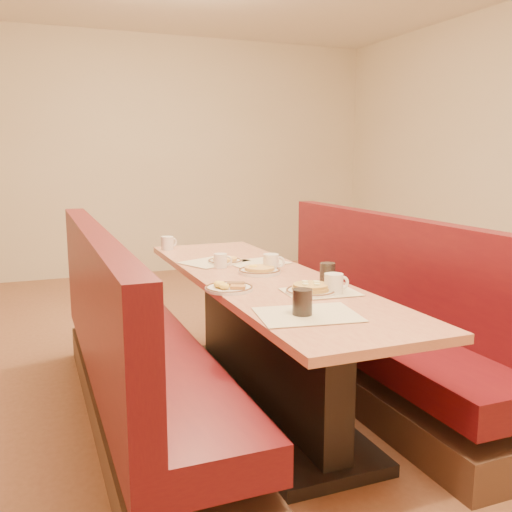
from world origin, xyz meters
name	(u,v)px	position (x,y,z in m)	size (l,w,h in m)	color
ground	(262,403)	(0.00, 0.00, 0.00)	(8.00, 8.00, 0.00)	#9E6647
room_envelope	(263,54)	(0.00, 0.00, 1.93)	(6.04, 8.04, 2.82)	beige
diner_table	(262,341)	(0.00, 0.00, 0.37)	(0.70, 2.50, 0.75)	black
booth_left	(132,361)	(-0.73, 0.00, 0.36)	(0.55, 2.50, 1.05)	#4C3326
booth_right	(372,329)	(0.73, 0.00, 0.36)	(0.55, 2.50, 1.05)	#4C3326
placemat_near_left	(307,314)	(-0.12, -0.79, 0.75)	(0.42, 0.31, 0.00)	beige
placemat_near_right	(320,292)	(0.12, -0.45, 0.75)	(0.35, 0.26, 0.00)	beige
placemat_far_left	(214,262)	(-0.12, 0.51, 0.75)	(0.38, 0.29, 0.00)	beige
placemat_far_right	(257,262)	(0.12, 0.38, 0.75)	(0.36, 0.27, 0.00)	beige
pancake_plate	(311,289)	(0.07, -0.45, 0.77)	(0.25, 0.25, 0.06)	white
eggs_plate	(228,287)	(-0.28, -0.24, 0.76)	(0.24, 0.24, 0.05)	white
extra_plate_mid	(259,270)	(0.02, 0.09, 0.77)	(0.24, 0.24, 0.05)	white
extra_plate_far	(225,261)	(-0.06, 0.46, 0.76)	(0.22, 0.22, 0.04)	white
coffee_mug_a	(334,283)	(0.18, -0.49, 0.80)	(0.13, 0.09, 0.10)	white
coffee_mug_b	(221,260)	(-0.13, 0.33, 0.79)	(0.11, 0.08, 0.08)	white
coffee_mug_c	(272,262)	(0.11, 0.13, 0.80)	(0.13, 0.09, 0.10)	white
coffee_mug_d	(168,243)	(-0.28, 1.10, 0.80)	(0.12, 0.09, 0.09)	white
soda_tumbler_near	(302,303)	(-0.14, -0.79, 0.81)	(0.08, 0.08, 0.12)	black
soda_tumbler_mid	(327,273)	(0.25, -0.29, 0.81)	(0.08, 0.08, 0.11)	black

